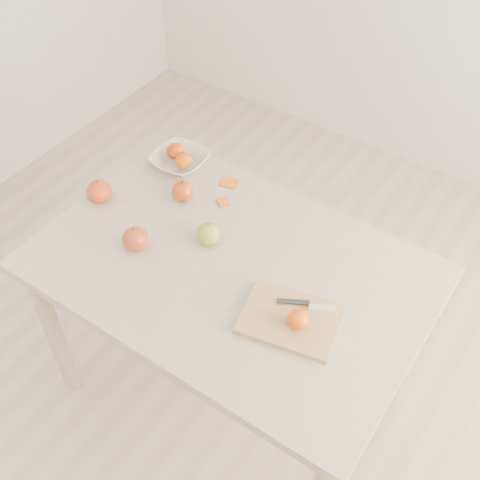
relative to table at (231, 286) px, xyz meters
The scene contains 14 objects.
ground 0.65m from the table, ahead, with size 3.50×3.50×0.00m, color #C6B293.
table is the anchor object (origin of this frame).
cutting_board 0.29m from the table, 16.83° to the right, with size 0.27×0.20×0.02m, color tan.
board_tangerine 0.34m from the table, 17.00° to the right, with size 0.06×0.06×0.05m, color #DC5007.
fruit_bowl 0.53m from the table, 145.67° to the left, with size 0.19×0.19×0.05m, color silver.
bowl_tangerine_near 0.56m from the table, 146.28° to the left, with size 0.07×0.07×0.06m, color #CC3E07.
bowl_tangerine_far 0.51m from the table, 145.13° to the left, with size 0.06×0.06×0.05m, color #DF5607.
orange_peel_a 0.39m from the table, 126.05° to the left, with size 0.06×0.04×0.00m, color orange.
orange_peel_b 0.30m from the table, 130.15° to the left, with size 0.04×0.04×0.00m, color orange.
paring_knife 0.33m from the table, ahead, with size 0.16×0.08×0.01m.
apple_green 0.18m from the table, 159.21° to the left, with size 0.08×0.08×0.07m, color olive.
apple_red_b 0.34m from the table, 160.36° to the right, with size 0.08×0.08×0.07m, color maroon.
apple_red_d 0.56m from the table, behind, with size 0.09×0.09×0.08m, color maroon.
apple_red_a 0.37m from the table, 152.91° to the left, with size 0.08×0.08×0.07m, color #941304.
Camera 1 is at (0.71, -0.99, 2.14)m, focal length 45.00 mm.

